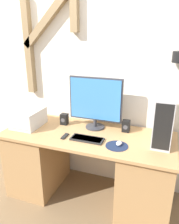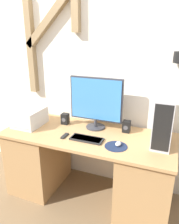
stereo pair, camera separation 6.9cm
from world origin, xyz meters
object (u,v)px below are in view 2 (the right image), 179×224
mouse (118,144)px  speaker_right (126,127)px  keyboard (87,139)px  printer (29,117)px  computer_tower (163,121)px  speaker_left (65,119)px  remote_control (65,136)px  monitor (96,101)px

mouse → speaker_right: size_ratio=0.64×
keyboard → printer: bearing=172.1°
computer_tower → speaker_right: bearing=158.7°
printer → speaker_right: size_ratio=2.87×
computer_tower → printer: bearing=-176.9°
speaker_left → speaker_right: same height
printer → remote_control: size_ratio=2.97×
mouse → computer_tower: (0.37, 0.19, 0.22)m
speaker_right → computer_tower: bearing=-21.3°
printer → remote_control: 0.53m
mouse → computer_tower: computer_tower is taller
speaker_left → remote_control: speaker_left is taller
printer → keyboard: bearing=-7.9°
computer_tower → speaker_left: size_ratio=3.75×
mouse → speaker_right: bearing=89.8°
computer_tower → printer: 1.45m
speaker_right → remote_control: speaker_right is taller
monitor → remote_control: bearing=-123.2°
remote_control → printer: bearing=166.8°
computer_tower → speaker_left: 1.09m
monitor → mouse: (0.34, -0.32, -0.29)m
monitor → speaker_left: monitor is taller
mouse → printer: 1.08m
keyboard → speaker_right: 0.46m
keyboard → remote_control: (-0.24, -0.02, -0.00)m
speaker_left → keyboard: bearing=-36.1°
remote_control → speaker_left: bearing=116.4°
speaker_left → speaker_right: bearing=3.6°
keyboard → computer_tower: (0.69, 0.18, 0.23)m
speaker_left → mouse: bearing=-21.9°
speaker_left → remote_control: (0.15, -0.30, -0.06)m
speaker_right → remote_control: bearing=-148.6°
monitor → remote_control: 0.50m
speaker_right → monitor: bearing=-178.2°
speaker_right → speaker_left: bearing=-176.4°
mouse → speaker_left: 0.76m
remote_control → mouse: bearing=1.3°
printer → monitor: bearing=16.2°
mouse → speaker_left: size_ratio=0.64×
mouse → speaker_left: (-0.71, 0.28, 0.04)m
printer → speaker_left: bearing=25.9°
monitor → remote_control: (-0.22, -0.33, -0.30)m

